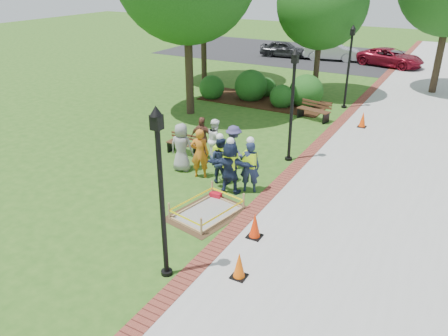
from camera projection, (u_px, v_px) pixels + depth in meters
The scene contains 32 objects.
ground at pixel (191, 208), 13.61m from camera, with size 100.00×100.00×0.00m, color #285116.
sidewalk at pixel (410, 137), 19.31m from camera, with size 6.00×60.00×0.02m, color #9E9E99.
brick_edging at pixel (337, 125), 20.75m from camera, with size 0.50×60.00×0.03m, color maroon.
mulch_bed at pixel (264, 101), 24.44m from camera, with size 7.00×3.00×0.05m, color #381E0F.
parking_lot at pixel (376, 61), 35.00m from camera, with size 36.00×12.00×0.01m, color black.
wet_concrete_pad at pixel (207, 207), 13.17m from camera, with size 2.12×2.59×0.55m.
bench_near at pixel (184, 148), 17.48m from camera, with size 1.43×0.50×0.77m.
bench_far at pixel (313, 114), 21.36m from camera, with size 1.72×0.89×0.89m.
cone_front at pixel (239, 266), 10.40m from camera, with size 0.37×0.37×0.73m.
cone_back at pixel (255, 226), 11.96m from camera, with size 0.39×0.39×0.77m.
cone_far at pixel (363, 120), 20.32m from camera, with size 0.38×0.38×0.76m.
toolbox at pixel (216, 195), 14.16m from camera, with size 0.38×0.21×0.19m, color #B80E20.
lamp_near at pixel (161, 183), 9.64m from camera, with size 0.28×0.28×4.26m.
lamp_mid at pixel (292, 98), 15.98m from camera, with size 0.28×0.28×4.26m.
lamp_far at pixel (349, 61), 22.32m from camera, with size 0.28×0.28×4.26m.
tree_back at pixel (322, 3), 23.51m from camera, with size 4.93×4.93×7.56m.
shrub_a at pixel (212, 98), 25.05m from camera, with size 1.42×1.42×1.42m, color #143F12.
shrub_b at pixel (251, 100), 24.78m from camera, with size 1.83×1.83×1.83m, color #143F12.
shrub_c at pixel (281, 107), 23.49m from camera, with size 1.29×1.29×1.29m, color #143F12.
shrub_d at pixel (305, 106), 23.71m from camera, with size 1.83×1.83×1.83m, color #143F12.
shrub_e at pixel (266, 96), 25.54m from camera, with size 1.14×1.14×1.14m, color #143F12.
casual_person_a at pixel (182, 147), 15.79m from camera, with size 0.63×0.46×1.79m.
casual_person_b at pixel (200, 153), 15.27m from camera, with size 0.67×0.56×1.80m.
casual_person_c at pixel (215, 140), 16.73m from camera, with size 0.58×0.62×1.63m.
casual_person_d at pixel (202, 138), 16.83m from camera, with size 0.58×0.43×1.67m.
casual_person_e at pixel (234, 147), 15.99m from camera, with size 0.63×0.57×1.65m.
hivis_worker_a at pixel (230, 166), 14.16m from camera, with size 0.65×0.50×1.95m.
hivis_worker_b at pixel (250, 165), 14.24m from camera, with size 0.67×0.55×1.94m.
hivis_worker_c at pixel (220, 158), 14.90m from camera, with size 0.57×0.41×1.79m.
parked_car_a at pixel (283, 57), 36.66m from camera, with size 4.44×1.93×1.45m, color #29292B.
parked_car_b at pixel (331, 60), 35.38m from camera, with size 4.81×2.09×1.57m, color #B0B1B6.
parked_car_c at pixel (389, 66), 33.12m from camera, with size 4.45×1.94×1.45m, color maroon.
Camera 1 is at (6.68, -9.83, 6.81)m, focal length 35.00 mm.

